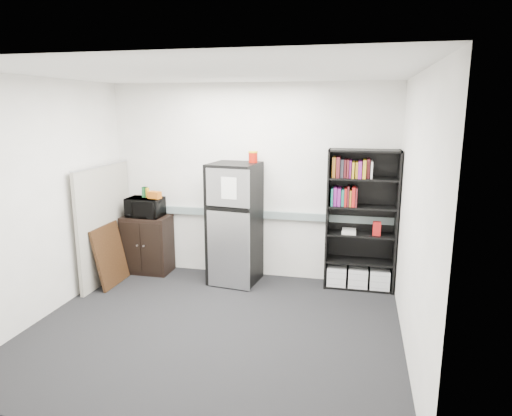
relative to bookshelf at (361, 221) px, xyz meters
The scene contains 18 objects.
floor 2.37m from the bookshelf, 134.33° to the right, with size 4.00×4.00×0.00m, color black.
wall_back 1.60m from the bookshelf, behind, with size 4.00×0.02×2.70m, color silver.
wall_right 1.69m from the bookshelf, 73.25° to the right, with size 0.02×3.50×2.70m, color silver.
wall_left 3.89m from the bookshelf, 156.08° to the right, with size 0.02×3.50×2.70m, color silver.
ceiling 2.83m from the bookshelf, 134.33° to the right, with size 4.00×3.50×0.02m, color white.
electrical_raceway 1.54m from the bookshelf, behind, with size 3.92×0.05×0.10m, color gray.
wall_note 1.99m from the bookshelf, behind, with size 0.14×0.00×0.10m, color white.
bookshelf is the anchor object (origin of this frame).
cubicle_partition 3.46m from the bookshelf, behind, with size 0.06×1.30×1.62m.
cabinet 3.06m from the bookshelf, behind, with size 0.67×0.45×0.84m.
microwave 3.02m from the bookshelf, behind, with size 0.50×0.34×0.27m, color black.
snack_box_a 3.04m from the bookshelf, behind, with size 0.07×0.05×0.15m, color #185427.
snack_box_b 3.04m from the bookshelf, behind, with size 0.07×0.05×0.15m, color #0D3B17.
snack_box_c 3.02m from the bookshelf, behind, with size 0.07×0.05×0.14m, color gold.
snack_bag 2.87m from the bookshelf, behind, with size 0.18×0.10×0.10m, color #CA6014.
refrigerator 1.68m from the bookshelf, behind, with size 0.69×0.72×1.65m.
coffee_can 1.66m from the bookshelf, behind, with size 0.12×0.12×0.17m.
framed_poster 3.39m from the bookshelf, 169.25° to the right, with size 0.19×0.64×0.82m.
Camera 1 is at (1.47, -4.37, 2.37)m, focal length 32.00 mm.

